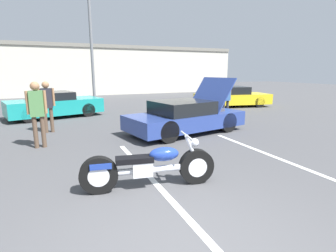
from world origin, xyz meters
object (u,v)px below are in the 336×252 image
(spectator_near_motorcycle, at_px, (226,96))
(spectator_far_lot, at_px, (47,102))
(show_car_hood_open, at_px, (186,117))
(parked_car_mid_row, at_px, (54,105))
(motorcycle, at_px, (149,167))
(parked_car_right_row, at_px, (232,97))
(spectator_by_show_car, at_px, (37,109))
(light_pole, at_px, (93,43))

(spectator_near_motorcycle, xyz_separation_m, spectator_far_lot, (-7.19, 0.36, 0.02))
(show_car_hood_open, distance_m, parked_car_mid_row, 6.71)
(motorcycle, bearing_deg, spectator_far_lot, 116.91)
(parked_car_right_row, relative_size, spectator_near_motorcycle, 2.65)
(motorcycle, height_order, spectator_by_show_car, spectator_by_show_car)
(show_car_hood_open, bearing_deg, spectator_far_lot, 145.35)
(motorcycle, relative_size, spectator_far_lot, 1.39)
(parked_car_mid_row, relative_size, spectator_far_lot, 2.47)
(show_car_hood_open, xyz_separation_m, parked_car_mid_row, (-4.22, 5.21, 0.02))
(spectator_near_motorcycle, bearing_deg, motorcycle, -135.77)
(spectator_by_show_car, relative_size, spectator_far_lot, 1.04)
(light_pole, distance_m, spectator_near_motorcycle, 9.27)
(light_pole, height_order, parked_car_mid_row, light_pole)
(show_car_hood_open, relative_size, parked_car_mid_row, 1.00)
(parked_car_mid_row, relative_size, spectator_near_motorcycle, 2.52)
(motorcycle, xyz_separation_m, show_car_hood_open, (2.66, 3.74, 0.16))
(parked_car_right_row, distance_m, spectator_by_show_car, 11.56)
(show_car_hood_open, distance_m, spectator_by_show_car, 4.67)
(light_pole, height_order, spectator_by_show_car, light_pole)
(light_pole, relative_size, motorcycle, 2.75)
(parked_car_mid_row, bearing_deg, parked_car_right_row, -15.67)
(spectator_near_motorcycle, xyz_separation_m, spectator_by_show_car, (-7.40, -1.60, 0.07))
(light_pole, relative_size, parked_car_right_row, 1.47)
(show_car_hood_open, bearing_deg, parked_car_right_row, 30.17)
(motorcycle, bearing_deg, spectator_near_motorcycle, 53.79)
(show_car_hood_open, relative_size, spectator_by_show_car, 2.39)
(light_pole, height_order, parked_car_right_row, light_pole)
(show_car_hood_open, bearing_deg, light_pole, 89.49)
(show_car_hood_open, height_order, spectator_by_show_car, show_car_hood_open)
(motorcycle, bearing_deg, parked_car_right_row, 55.97)
(spectator_by_show_car, bearing_deg, parked_car_mid_row, 85.48)
(motorcycle, distance_m, parked_car_right_row, 12.16)
(parked_car_mid_row, bearing_deg, spectator_by_show_car, -109.35)
(motorcycle, relative_size, spectator_near_motorcycle, 1.42)
(parked_car_mid_row, xyz_separation_m, spectator_near_motorcycle, (6.98, -3.67, 0.47))
(parked_car_right_row, height_order, spectator_near_motorcycle, spectator_near_motorcycle)
(light_pole, xyz_separation_m, parked_car_right_row, (7.48, -4.09, -3.20))
(light_pole, xyz_separation_m, spectator_near_motorcycle, (4.52, -7.62, -2.74))
(show_car_hood_open, bearing_deg, motorcycle, -136.86)
(light_pole, xyz_separation_m, spectator_far_lot, (-2.66, -7.26, -2.71))
(light_pole, bearing_deg, parked_car_mid_row, -121.90)
(parked_car_right_row, distance_m, parked_car_mid_row, 9.94)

